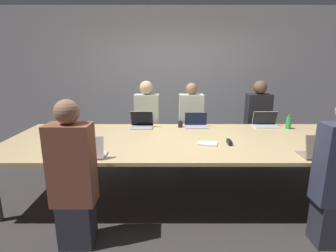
{
  "coord_description": "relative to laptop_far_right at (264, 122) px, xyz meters",
  "views": [
    {
      "loc": [
        -0.23,
        -3.27,
        1.76
      ],
      "look_at": [
        -0.22,
        0.1,
        0.92
      ],
      "focal_mm": 28.0,
      "sensor_mm": 36.0,
      "label": 1
    }
  ],
  "objects": [
    {
      "name": "ground_plane",
      "position": [
        -1.28,
        -0.67,
        -0.84
      ],
      "size": [
        24.0,
        24.0,
        0.0
      ],
      "primitive_type": "plane",
      "color": "#383333"
    },
    {
      "name": "curtain_wall",
      "position": [
        -1.28,
        1.51,
        0.56
      ],
      "size": [
        12.0,
        0.06,
        2.8
      ],
      "color": "#ADADB2",
      "rests_on": "ground_plane"
    },
    {
      "name": "conference_table",
      "position": [
        -1.28,
        -0.67,
        -0.11
      ],
      "size": [
        4.64,
        1.65,
        0.77
      ],
      "color": "#D6B77F",
      "rests_on": "ground_plane"
    },
    {
      "name": "laptop_far_right",
      "position": [
        0.0,
        0.0,
        0.0
      ],
      "size": [
        0.37,
        0.23,
        0.23
      ],
      "color": "silver",
      "rests_on": "conference_table"
    },
    {
      "name": "person_far_right",
      "position": [
        0.03,
        0.44,
        -0.13
      ],
      "size": [
        0.4,
        0.24,
        1.44
      ],
      "color": "#2D2D38",
      "rests_on": "ground_plane"
    },
    {
      "name": "bottle_far_right",
      "position": [
        0.29,
        -0.14,
        0.03
      ],
      "size": [
        0.08,
        0.08,
        0.22
      ],
      "color": "green",
      "rests_on": "conference_table"
    },
    {
      "name": "laptop_far_midleft",
      "position": [
        -1.91,
        -0.07,
        0.01
      ],
      "size": [
        0.34,
        0.26,
        0.25
      ],
      "color": "#B7B7BC",
      "rests_on": "conference_table"
    },
    {
      "name": "person_far_midleft",
      "position": [
        -1.86,
        0.39,
        -0.13
      ],
      "size": [
        0.4,
        0.24,
        1.44
      ],
      "color": "#2D2D38",
      "rests_on": "ground_plane"
    },
    {
      "name": "laptop_far_center",
      "position": [
        -1.08,
        -0.04,
        -0.0
      ],
      "size": [
        0.34,
        0.22,
        0.22
      ],
      "color": "#B7B7BC",
      "rests_on": "conference_table"
    },
    {
      "name": "person_far_center",
      "position": [
        -1.12,
        0.39,
        -0.16
      ],
      "size": [
        0.4,
        0.24,
        1.41
      ],
      "color": "#2D2D38",
      "rests_on": "ground_plane"
    },
    {
      "name": "cup_far_center",
      "position": [
        -1.32,
        -0.05,
        -0.02
      ],
      "size": [
        0.07,
        0.07,
        0.1
      ],
      "color": "#232328",
      "rests_on": "conference_table"
    },
    {
      "name": "laptop_near_right",
      "position": [
        0.08,
        -1.36,
        0.01
      ],
      "size": [
        0.36,
        0.25,
        0.26
      ],
      "rotation": [
        0.0,
        0.0,
        3.14
      ],
      "color": "gray",
      "rests_on": "conference_table"
    },
    {
      "name": "laptop_near_left",
      "position": [
        -2.34,
        -1.35,
        0.0
      ],
      "size": [
        0.34,
        0.24,
        0.24
      ],
      "rotation": [
        0.0,
        0.0,
        3.14
      ],
      "color": "silver",
      "rests_on": "conference_table"
    },
    {
      "name": "person_near_left",
      "position": [
        -2.39,
        -1.7,
        -0.13
      ],
      "size": [
        0.4,
        0.24,
        1.44
      ],
      "rotation": [
        0.0,
        0.0,
        3.14
      ],
      "color": "#2D2D38",
      "rests_on": "ground_plane"
    },
    {
      "name": "cup_near_left",
      "position": [
        -2.63,
        -1.33,
        -0.02
      ],
      "size": [
        0.09,
        0.09,
        0.09
      ],
      "color": "red",
      "rests_on": "conference_table"
    },
    {
      "name": "bottle_near_left",
      "position": [
        -2.63,
        -1.23,
        0.05
      ],
      "size": [
        0.08,
        0.08,
        0.28
      ],
      "color": "black",
      "rests_on": "conference_table"
    },
    {
      "name": "stapler",
      "position": [
        -0.76,
        -0.89,
        -0.04
      ],
      "size": [
        0.05,
        0.15,
        0.05
      ],
      "rotation": [
        0.0,
        0.0,
        -0.01
      ],
      "color": "black",
      "rests_on": "conference_table"
    },
    {
      "name": "notebook",
      "position": [
        -1.03,
        -0.9,
        -0.06
      ],
      "size": [
        0.27,
        0.2,
        0.02
      ],
      "rotation": [
        0.0,
        0.0,
        -0.2
      ],
      "color": "silver",
      "rests_on": "conference_table"
    }
  ]
}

